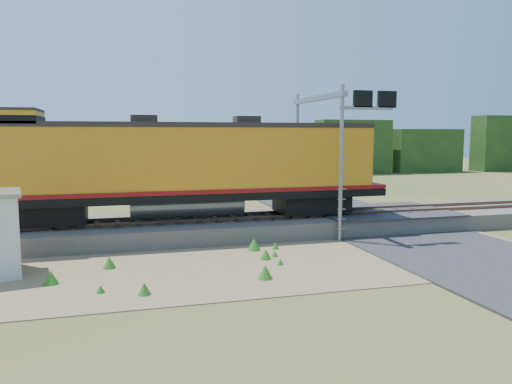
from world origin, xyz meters
name	(u,v)px	position (x,y,z in m)	size (l,w,h in m)	color
ground	(294,264)	(0.00, 0.00, 0.00)	(140.00, 140.00, 0.00)	#475123
ballast	(252,225)	(0.00, 6.00, 0.40)	(70.00, 5.00, 0.80)	slate
rails	(252,216)	(0.00, 6.00, 0.88)	(70.00, 1.54, 0.16)	brown
dirt_shoulder	(238,264)	(-2.00, 0.50, 0.01)	(26.00, 8.00, 0.03)	#8C7754
road	(443,246)	(7.00, 0.74, 0.09)	(7.00, 66.00, 0.86)	#38383A
tree_line_north	(176,150)	(0.00, 38.00, 3.07)	(130.00, 3.00, 6.50)	#1A3613
weed_clumps	(200,270)	(-3.50, 0.10, 0.00)	(15.00, 6.20, 0.56)	#2B6C1F
locomotive	(181,165)	(-3.39, 6.00, 3.39)	(19.11, 2.91, 4.93)	black
signal_gantry	(329,125)	(3.71, 5.34, 5.24)	(2.77, 6.20, 6.98)	gray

